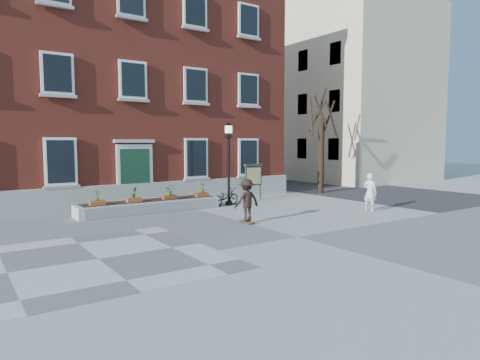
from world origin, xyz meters
TOP-DOWN VIEW (x-y plane):
  - ground at (0.00, 0.00)m, footprint 100.00×100.00m
  - checker_patch at (-6.00, 1.00)m, footprint 6.00×6.00m
  - bicycle at (1.73, 6.98)m, footprint 1.65×0.87m
  - parked_car at (10.50, 16.52)m, footprint 2.62×4.44m
  - bystander at (6.00, 2.03)m, footprint 0.51×0.67m
  - brick_building at (-2.00, 13.98)m, footprint 18.40×10.85m
  - planter_assembly at (-1.99, 7.18)m, footprint 6.20×1.12m
  - bare_tree at (9.01, 8.01)m, footprint 1.83×1.83m
  - side_street at (17.99, 19.78)m, footprint 15.20×36.00m
  - lamp_post at (1.89, 6.98)m, footprint 0.40×0.40m
  - notice_board at (3.97, 7.83)m, footprint 1.10×0.16m
  - skateboarder at (-0.01, 2.82)m, footprint 1.04×0.78m

SIDE VIEW (x-z plane):
  - ground at x=0.00m, z-range 0.00..0.00m
  - checker_patch at x=-6.00m, z-range 0.00..0.01m
  - planter_assembly at x=-1.99m, z-range -0.27..0.88m
  - bicycle at x=1.73m, z-range 0.00..0.83m
  - parked_car at x=10.50m, z-range 0.00..1.38m
  - bystander at x=6.00m, z-range 0.00..1.67m
  - skateboarder at x=-0.01m, z-range 0.03..1.68m
  - notice_board at x=3.97m, z-range 0.33..2.20m
  - lamp_post at x=1.89m, z-range 0.57..4.50m
  - bare_tree at x=9.01m, z-range -0.29..5.87m
  - brick_building at x=-2.00m, z-range 0.00..12.60m
  - side_street at x=17.99m, z-range -0.23..14.27m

